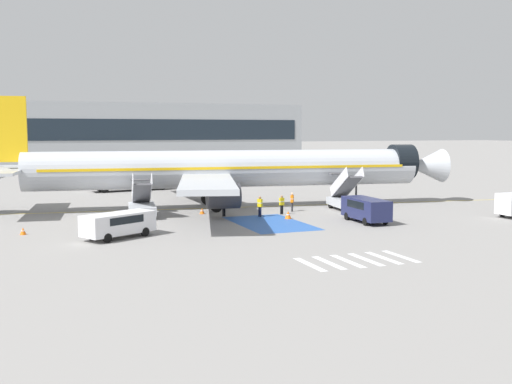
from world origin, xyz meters
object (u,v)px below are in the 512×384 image
service_van_1 (366,208)px  service_van_2 (118,223)px  boarding_stairs_forward (346,199)px  ground_crew_0 (282,203)px  traffic_cone_0 (202,211)px  boarding_stairs_aft (142,206)px  airliner (222,169)px  ground_crew_1 (292,201)px  ground_crew_2 (224,205)px  fuel_tanker (132,177)px  terminal_building (96,133)px  traffic_cone_2 (23,231)px  traffic_cone_1 (288,215)px  ground_crew_3 (260,205)px

service_van_1 → service_van_2: size_ratio=0.93×
service_van_2 → boarding_stairs_forward: bearing=78.9°
service_van_1 → ground_crew_0: 8.06m
traffic_cone_0 → boarding_stairs_aft: bearing=178.3°
boarding_stairs_aft → service_van_2: boarding_stairs_aft is taller
boarding_stairs_aft → traffic_cone_0: boarding_stairs_aft is taller
airliner → ground_crew_1: airliner is taller
ground_crew_2 → fuel_tanker: bearing=79.6°
terminal_building → ground_crew_2: bearing=-89.8°
service_van_1 → traffic_cone_0: bearing=141.7°
service_van_2 → boarding_stairs_aft: bearing=131.7°
service_van_2 → ground_crew_0: (15.23, 6.69, -0.10)m
terminal_building → ground_crew_0: bearing=-86.6°
ground_crew_1 → ground_crew_2: size_ratio=1.00×
boarding_stairs_aft → traffic_cone_2: (-9.58, -5.81, -0.72)m
ground_crew_0 → traffic_cone_1: (-0.56, -2.65, -0.64)m
ground_crew_2 → ground_crew_1: bearing=-12.3°
ground_crew_1 → ground_crew_2: 6.88m
service_van_1 → traffic_cone_2: 26.25m
traffic_cone_1 → ground_crew_2: bearing=145.1°
ground_crew_2 → traffic_cone_0: (-1.33, 2.20, -0.74)m
boarding_stairs_forward → traffic_cone_2: bearing=-165.5°
fuel_tanker → traffic_cone_0: fuel_tanker is taller
fuel_tanker → traffic_cone_1: bearing=-171.5°
airliner → ground_crew_0: airliner is taller
airliner → boarding_stairs_aft: 9.31m
ground_crew_2 → boarding_stairs_aft: bearing=141.8°
ground_crew_1 → ground_crew_3: bearing=-24.7°
ground_crew_2 → traffic_cone_0: 2.67m
ground_crew_1 → ground_crew_2: (-6.84, -0.78, -0.00)m
ground_crew_2 → service_van_1: bearing=-55.5°
airliner → service_van_1: bearing=40.1°
terminal_building → traffic_cone_0: bearing=-90.6°
ground_crew_0 → ground_crew_1: (1.63, 1.37, 0.03)m
airliner → service_van_2: (-11.67, -12.86, -2.64)m
ground_crew_2 → traffic_cone_2: 16.60m
boarding_stairs_aft → traffic_cone_1: bearing=-18.5°
boarding_stairs_aft → airliner: bearing=29.1°
boarding_stairs_forward → ground_crew_1: 5.17m
boarding_stairs_forward → service_van_2: (-21.94, -7.08, 0.06)m
ground_crew_2 → ground_crew_3: size_ratio=0.97×
boarding_stairs_aft → fuel_tanker: (2.92, 22.90, 0.66)m
boarding_stairs_aft → traffic_cone_2: size_ratio=10.66×
boarding_stairs_forward → service_van_2: 23.05m
boarding_stairs_aft → ground_crew_1: 13.57m
ground_crew_1 → traffic_cone_0: (-8.16, 1.42, -0.74)m
traffic_cone_2 → ground_crew_0: bearing=7.6°
ground_crew_1 → traffic_cone_2: 23.46m
fuel_tanker → service_van_2: size_ratio=1.91×
traffic_cone_0 → airliner: bearing=48.6°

